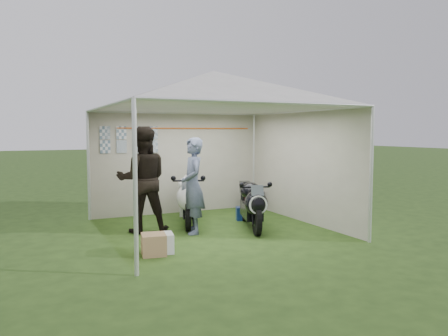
{
  "coord_description": "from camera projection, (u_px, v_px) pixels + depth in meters",
  "views": [
    {
      "loc": [
        -3.36,
        -7.51,
        1.88
      ],
      "look_at": [
        0.38,
        0.35,
        1.15
      ],
      "focal_mm": 35.0,
      "sensor_mm": 36.0,
      "label": 1
    }
  ],
  "objects": [
    {
      "name": "ground",
      "position": [
        214.0,
        230.0,
        8.35
      ],
      "size": [
        80.0,
        80.0,
        0.0
      ],
      "primitive_type": "plane",
      "color": "#284317",
      "rests_on": "ground"
    },
    {
      "name": "canopy_tent",
      "position": [
        213.0,
        94.0,
        8.17
      ],
      "size": [
        5.66,
        5.66,
        3.0
      ],
      "color": "silver",
      "rests_on": "ground"
    },
    {
      "name": "motorcycle_white",
      "position": [
        189.0,
        197.0,
        8.8
      ],
      "size": [
        1.0,
        1.92,
        0.99
      ],
      "rotation": [
        0.0,
        0.0,
        -0.38
      ],
      "color": "black",
      "rests_on": "ground"
    },
    {
      "name": "motorcycle_black",
      "position": [
        252.0,
        203.0,
        8.39
      ],
      "size": [
        0.85,
        1.79,
        0.92
      ],
      "rotation": [
        0.0,
        0.0,
        -0.34
      ],
      "color": "black",
      "rests_on": "ground"
    },
    {
      "name": "paddock_stand",
      "position": [
        245.0,
        214.0,
        9.26
      ],
      "size": [
        0.42,
        0.34,
        0.28
      ],
      "primitive_type": "cube",
      "rotation": [
        0.0,
        0.0,
        -0.34
      ],
      "color": "#1D3FAC",
      "rests_on": "ground"
    },
    {
      "name": "person_dark_jacket",
      "position": [
        143.0,
        180.0,
        8.09
      ],
      "size": [
        1.09,
        0.93,
        1.97
      ],
      "primitive_type": "imported",
      "rotation": [
        0.0,
        0.0,
        2.94
      ],
      "color": "black",
      "rests_on": "ground"
    },
    {
      "name": "person_blue_jacket",
      "position": [
        193.0,
        186.0,
        8.01
      ],
      "size": [
        0.52,
        0.71,
        1.77
      ],
      "primitive_type": "imported",
      "rotation": [
        0.0,
        0.0,
        -1.74
      ],
      "color": "slate",
      "rests_on": "ground"
    },
    {
      "name": "equipment_box",
      "position": [
        253.0,
        201.0,
        10.43
      ],
      "size": [
        0.51,
        0.44,
        0.44
      ],
      "primitive_type": "cube",
      "rotation": [
        0.0,
        0.0,
        0.21
      ],
      "color": "black",
      "rests_on": "ground"
    },
    {
      "name": "crate_0",
      "position": [
        158.0,
        243.0,
        6.76
      ],
      "size": [
        0.51,
        0.43,
        0.3
      ],
      "primitive_type": "cube",
      "rotation": [
        0.0,
        0.0,
        -0.19
      ],
      "color": "silver",
      "rests_on": "ground"
    },
    {
      "name": "crate_1",
      "position": [
        154.0,
        244.0,
        6.64
      ],
      "size": [
        0.42,
        0.42,
        0.32
      ],
      "primitive_type": "cube",
      "rotation": [
        0.0,
        0.0,
        -0.18
      ],
      "color": "#94724E",
      "rests_on": "ground"
    }
  ]
}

